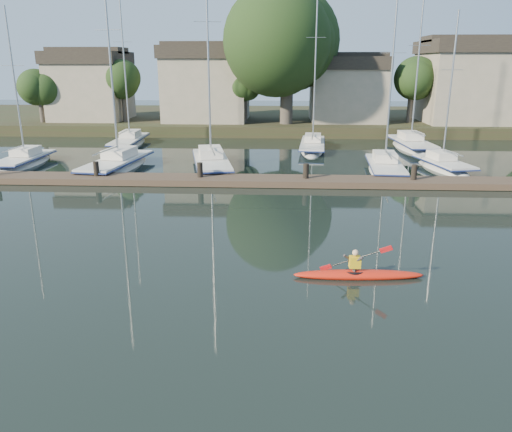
{
  "coord_description": "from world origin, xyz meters",
  "views": [
    {
      "loc": [
        1.63,
        -13.62,
        6.59
      ],
      "look_at": [
        0.72,
        3.9,
        1.2
      ],
      "focal_mm": 35.0,
      "sensor_mm": 36.0,
      "label": 1
    }
  ],
  "objects_px": {
    "kayak": "(358,273)",
    "sailboat_6": "(312,151)",
    "sailboat_4": "(443,172)",
    "sailboat_7": "(411,151)",
    "sailboat_2": "(212,171)",
    "sailboat_3": "(384,175)",
    "dock": "(253,180)",
    "sailboat_5": "(130,147)",
    "sailboat_0": "(25,168)",
    "sailboat_1": "(118,172)"
  },
  "relations": [
    {
      "from": "sailboat_3",
      "to": "sailboat_6",
      "type": "height_order",
      "value": "sailboat_6"
    },
    {
      "from": "sailboat_4",
      "to": "sailboat_6",
      "type": "xyz_separation_m",
      "value": [
        -8.04,
        7.44,
        0.01
      ]
    },
    {
      "from": "dock",
      "to": "sailboat_6",
      "type": "xyz_separation_m",
      "value": [
        4.07,
        12.27,
        -0.37
      ]
    },
    {
      "from": "kayak",
      "to": "sailboat_5",
      "type": "bearing_deg",
      "value": 117.49
    },
    {
      "from": "sailboat_4",
      "to": "kayak",
      "type": "bearing_deg",
      "value": -125.81
    },
    {
      "from": "sailboat_4",
      "to": "sailboat_5",
      "type": "height_order",
      "value": "sailboat_5"
    },
    {
      "from": "sailboat_7",
      "to": "sailboat_3",
      "type": "bearing_deg",
      "value": -116.66
    },
    {
      "from": "kayak",
      "to": "sailboat_3",
      "type": "bearing_deg",
      "value": 73.67
    },
    {
      "from": "sailboat_3",
      "to": "sailboat_6",
      "type": "distance_m",
      "value": 9.4
    },
    {
      "from": "kayak",
      "to": "sailboat_5",
      "type": "relative_size",
      "value": 0.3
    },
    {
      "from": "sailboat_2",
      "to": "sailboat_4",
      "type": "bearing_deg",
      "value": -10.56
    },
    {
      "from": "sailboat_0",
      "to": "sailboat_1",
      "type": "relative_size",
      "value": 0.77
    },
    {
      "from": "sailboat_4",
      "to": "sailboat_7",
      "type": "distance_m",
      "value": 8.18
    },
    {
      "from": "kayak",
      "to": "sailboat_1",
      "type": "bearing_deg",
      "value": 125.93
    },
    {
      "from": "sailboat_0",
      "to": "sailboat_6",
      "type": "height_order",
      "value": "sailboat_6"
    },
    {
      "from": "sailboat_1",
      "to": "sailboat_4",
      "type": "bearing_deg",
      "value": 9.69
    },
    {
      "from": "sailboat_2",
      "to": "sailboat_7",
      "type": "bearing_deg",
      "value": 17.66
    },
    {
      "from": "dock",
      "to": "sailboat_7",
      "type": "height_order",
      "value": "sailboat_7"
    },
    {
      "from": "dock",
      "to": "sailboat_5",
      "type": "bearing_deg",
      "value": 129.36
    },
    {
      "from": "sailboat_2",
      "to": "sailboat_3",
      "type": "height_order",
      "value": "sailboat_2"
    },
    {
      "from": "sailboat_2",
      "to": "sailboat_5",
      "type": "xyz_separation_m",
      "value": [
        -8.21,
        9.17,
        0.02
      ]
    },
    {
      "from": "sailboat_1",
      "to": "sailboat_5",
      "type": "height_order",
      "value": "sailboat_1"
    },
    {
      "from": "kayak",
      "to": "sailboat_6",
      "type": "bearing_deg",
      "value": 87.5
    },
    {
      "from": "sailboat_1",
      "to": "sailboat_6",
      "type": "height_order",
      "value": "sailboat_1"
    },
    {
      "from": "sailboat_4",
      "to": "sailboat_7",
      "type": "bearing_deg",
      "value": 78.99
    },
    {
      "from": "kayak",
      "to": "sailboat_0",
      "type": "xyz_separation_m",
      "value": [
        -19.88,
        17.54,
        -0.35
      ]
    },
    {
      "from": "dock",
      "to": "sailboat_3",
      "type": "height_order",
      "value": "sailboat_3"
    },
    {
      "from": "sailboat_4",
      "to": "sailboat_5",
      "type": "distance_m",
      "value": 24.91
    },
    {
      "from": "dock",
      "to": "sailboat_6",
      "type": "relative_size",
      "value": 2.35
    },
    {
      "from": "sailboat_6",
      "to": "sailboat_7",
      "type": "distance_m",
      "value": 8.02
    },
    {
      "from": "sailboat_6",
      "to": "sailboat_7",
      "type": "bearing_deg",
      "value": 9.79
    },
    {
      "from": "sailboat_6",
      "to": "kayak",
      "type": "bearing_deg",
      "value": -85.44
    },
    {
      "from": "dock",
      "to": "sailboat_5",
      "type": "relative_size",
      "value": 2.41
    },
    {
      "from": "sailboat_2",
      "to": "sailboat_5",
      "type": "relative_size",
      "value": 1.1
    },
    {
      "from": "sailboat_4",
      "to": "sailboat_6",
      "type": "height_order",
      "value": "sailboat_6"
    },
    {
      "from": "sailboat_7",
      "to": "sailboat_2",
      "type": "bearing_deg",
      "value": -154.14
    },
    {
      "from": "sailboat_4",
      "to": "sailboat_5",
      "type": "bearing_deg",
      "value": 147.91
    },
    {
      "from": "sailboat_2",
      "to": "sailboat_4",
      "type": "relative_size",
      "value": 1.43
    },
    {
      "from": "sailboat_3",
      "to": "sailboat_6",
      "type": "relative_size",
      "value": 0.86
    },
    {
      "from": "sailboat_6",
      "to": "dock",
      "type": "bearing_deg",
      "value": -103.91
    },
    {
      "from": "dock",
      "to": "sailboat_4",
      "type": "height_order",
      "value": "sailboat_4"
    },
    {
      "from": "sailboat_5",
      "to": "sailboat_7",
      "type": "height_order",
      "value": "sailboat_5"
    },
    {
      "from": "sailboat_7",
      "to": "dock",
      "type": "bearing_deg",
      "value": -136.56
    },
    {
      "from": "kayak",
      "to": "sailboat_6",
      "type": "relative_size",
      "value": 0.29
    },
    {
      "from": "dock",
      "to": "sailboat_1",
      "type": "xyz_separation_m",
      "value": [
        -9.04,
        3.75,
        -0.4
      ]
    },
    {
      "from": "sailboat_1",
      "to": "sailboat_4",
      "type": "distance_m",
      "value": 21.18
    },
    {
      "from": "sailboat_3",
      "to": "sailboat_7",
      "type": "height_order",
      "value": "sailboat_7"
    },
    {
      "from": "sailboat_6",
      "to": "sailboat_4",
      "type": "bearing_deg",
      "value": -38.32
    },
    {
      "from": "sailboat_3",
      "to": "sailboat_7",
      "type": "xyz_separation_m",
      "value": [
        3.89,
        9.21,
        -0.02
      ]
    },
    {
      "from": "kayak",
      "to": "dock",
      "type": "height_order",
      "value": "kayak"
    }
  ]
}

